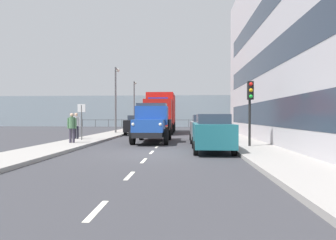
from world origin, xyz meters
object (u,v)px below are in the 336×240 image
at_px(pedestrian_couple_a, 72,125).
at_px(street_sign, 82,115).
at_px(car_teal_kerbside_near, 212,132).
at_px(lamp_post_far, 134,100).
at_px(traffic_light_near, 250,99).
at_px(truck_vintage_blue, 152,124).
at_px(pedestrian_strolling, 76,124).
at_px(car_grey_kerbside_1, 205,128).
at_px(car_black_oppositeside_0, 138,125).
at_px(lamp_post_promenade, 116,93).
at_px(lorry_cargo_red, 161,112).

relative_size(pedestrian_couple_a, street_sign, 0.74).
distance_m(car_teal_kerbside_near, street_sign, 8.94).
relative_size(car_teal_kerbside_near, lamp_post_far, 0.68).
bearing_deg(traffic_light_near, truck_vintage_blue, -30.98).
bearing_deg(pedestrian_strolling, street_sign, 130.39).
bearing_deg(truck_vintage_blue, car_teal_kerbside_near, 127.18).
bearing_deg(car_grey_kerbside_1, lamp_post_far, -65.86).
bearing_deg(car_black_oppositeside_0, truck_vintage_blue, 105.98).
distance_m(pedestrian_couple_a, pedestrian_strolling, 2.91).
relative_size(car_grey_kerbside_1, lamp_post_far, 0.75).
relative_size(pedestrian_couple_a, lamp_post_promenade, 0.28).
height_order(car_grey_kerbside_1, car_black_oppositeside_0, same).
bearing_deg(lamp_post_far, car_grey_kerbside_1, 114.14).
height_order(pedestrian_strolling, traffic_light_near, traffic_light_near).
height_order(lamp_post_promenade, street_sign, lamp_post_promenade).
height_order(truck_vintage_blue, street_sign, truck_vintage_blue).
height_order(car_teal_kerbside_near, car_black_oppositeside_0, same).
height_order(pedestrian_strolling, lamp_post_promenade, lamp_post_promenade).
xyz_separation_m(car_teal_kerbside_near, pedestrian_couple_a, (7.54, -2.38, 0.23)).
distance_m(car_black_oppositeside_0, street_sign, 7.95).
relative_size(truck_vintage_blue, traffic_light_near, 1.76).
distance_m(car_teal_kerbside_near, lamp_post_far, 23.33).
xyz_separation_m(car_teal_kerbside_near, pedestrian_strolling, (8.40, -5.16, 0.26)).
height_order(lorry_cargo_red, lamp_post_far, lamp_post_far).
bearing_deg(car_teal_kerbside_near, pedestrian_strolling, -31.57).
xyz_separation_m(car_grey_kerbside_1, lamp_post_far, (7.59, -16.94, 2.80)).
distance_m(car_black_oppositeside_0, pedestrian_couple_a, 9.81).
distance_m(car_grey_kerbside_1, lamp_post_promenade, 11.15).
bearing_deg(pedestrian_strolling, truck_vintage_blue, 170.69).
relative_size(truck_vintage_blue, lamp_post_far, 0.96).
height_order(truck_vintage_blue, lorry_cargo_red, lorry_cargo_red).
bearing_deg(pedestrian_couple_a, pedestrian_strolling, -72.81).
relative_size(pedestrian_couple_a, lamp_post_far, 0.28).
distance_m(traffic_light_near, lamp_post_promenade, 14.96).
xyz_separation_m(pedestrian_couple_a, pedestrian_strolling, (0.86, -2.78, 0.03)).
xyz_separation_m(pedestrian_couple_a, lamp_post_promenade, (0.05, -10.21, 2.63)).
bearing_deg(car_black_oppositeside_0, lamp_post_far, -77.93).
bearing_deg(car_black_oppositeside_0, car_grey_kerbside_1, 127.92).
bearing_deg(pedestrian_couple_a, truck_vintage_blue, -155.54).
bearing_deg(lamp_post_promenade, street_sign, 88.92).
xyz_separation_m(car_black_oppositeside_0, traffic_light_near, (-7.45, 10.80, 1.58)).
relative_size(traffic_light_near, street_sign, 1.42).
xyz_separation_m(truck_vintage_blue, lamp_post_far, (4.31, -17.56, 2.51)).
bearing_deg(car_grey_kerbside_1, lorry_cargo_red, -69.46).
xyz_separation_m(lorry_cargo_red, pedestrian_couple_a, (3.94, 12.18, -0.95)).
bearing_deg(car_black_oppositeside_0, pedestrian_strolling, 66.69).
bearing_deg(car_black_oppositeside_0, lamp_post_promenade, -16.45).
bearing_deg(traffic_light_near, lorry_cargo_red, -67.39).
xyz_separation_m(lamp_post_promenade, lamp_post_far, (-0.01, -9.29, -0.06)).
relative_size(car_teal_kerbside_near, car_grey_kerbside_1, 0.91).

